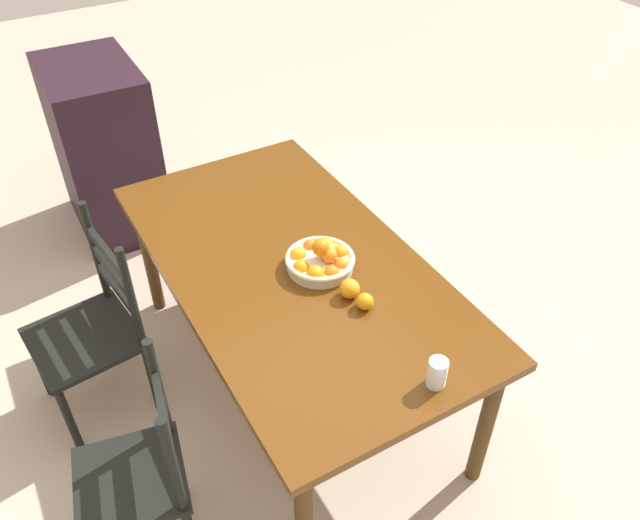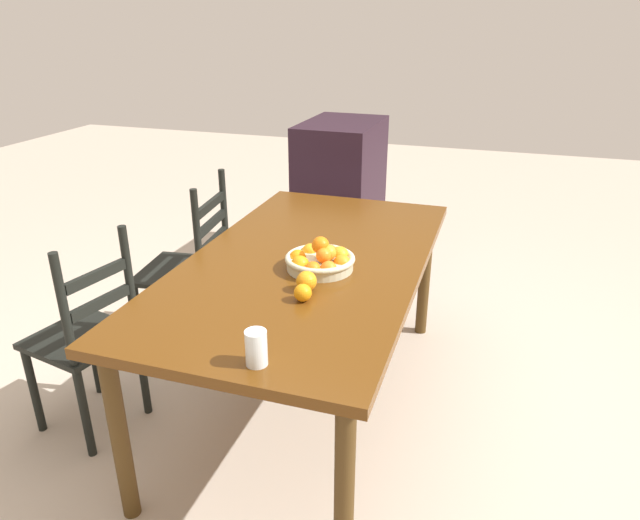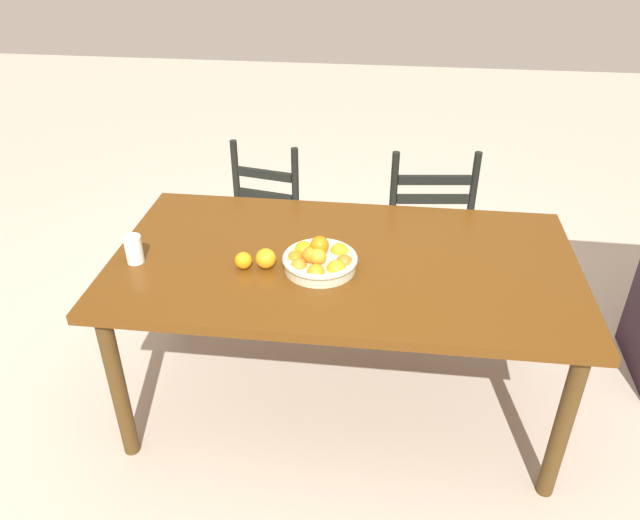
# 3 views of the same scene
# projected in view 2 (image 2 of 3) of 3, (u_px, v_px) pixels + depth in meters

# --- Properties ---
(ground_plane) EXTENTS (12.00, 12.00, 0.00)m
(ground_plane) POSITION_uv_depth(u_px,v_px,m) (308.00, 402.00, 2.78)
(ground_plane) COLOR #B8A997
(dining_table) EXTENTS (1.84, 0.99, 0.76)m
(dining_table) POSITION_uv_depth(u_px,v_px,m) (307.00, 274.00, 2.51)
(dining_table) COLOR #552F0D
(dining_table) RESTS_ON ground
(chair_near_window) EXTENTS (0.45, 0.45, 0.93)m
(chair_near_window) POSITION_uv_depth(u_px,v_px,m) (88.00, 341.00, 2.46)
(chair_near_window) COLOR black
(chair_near_window) RESTS_ON ground
(chair_by_cabinet) EXTENTS (0.49, 0.49, 0.96)m
(chair_by_cabinet) POSITION_uv_depth(u_px,v_px,m) (191.00, 268.00, 3.14)
(chair_by_cabinet) COLOR black
(chair_by_cabinet) RESTS_ON ground
(cabinet) EXTENTS (0.76, 0.52, 1.04)m
(cabinet) POSITION_uv_depth(u_px,v_px,m) (341.00, 193.00, 4.21)
(cabinet) COLOR black
(cabinet) RESTS_ON ground
(fruit_bowl) EXTENTS (0.29, 0.29, 0.14)m
(fruit_bowl) POSITION_uv_depth(u_px,v_px,m) (320.00, 260.00, 2.36)
(fruit_bowl) COLOR beige
(fruit_bowl) RESTS_ON dining_table
(orange_loose_0) EXTENTS (0.08, 0.08, 0.08)m
(orange_loose_0) POSITION_uv_depth(u_px,v_px,m) (306.00, 281.00, 2.18)
(orange_loose_0) COLOR orange
(orange_loose_0) RESTS_ON dining_table
(orange_loose_1) EXTENTS (0.07, 0.07, 0.07)m
(orange_loose_1) POSITION_uv_depth(u_px,v_px,m) (303.00, 293.00, 2.10)
(orange_loose_1) COLOR orange
(orange_loose_1) RESTS_ON dining_table
(drinking_glass) EXTENTS (0.07, 0.07, 0.11)m
(drinking_glass) POSITION_uv_depth(u_px,v_px,m) (256.00, 348.00, 1.71)
(drinking_glass) COLOR silver
(drinking_glass) RESTS_ON dining_table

